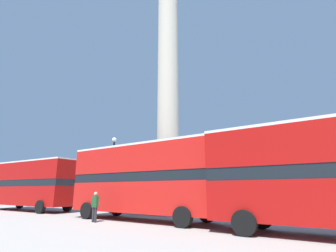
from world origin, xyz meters
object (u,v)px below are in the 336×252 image
Objects in this scene: bus_c at (144,178)px; pedestrian_near_lamp at (95,205)px; bus_b at (31,183)px; street_lamp at (113,172)px; monument_column at (168,106)px; equestrian_statue at (294,190)px.

bus_c is 3.20m from pedestrian_near_lamp.
street_lamp is (7.53, 2.62, 0.81)m from bus_b.
monument_column is 4.12× the size of equestrian_statue.
street_lamp reaches higher than pedestrian_near_lamp.
bus_c reaches higher than pedestrian_near_lamp.
equestrian_statue is at bearing 56.43° from bus_c.
bus_b is 22.16m from equestrian_statue.
equestrian_statue reaches higher than bus_b.
bus_b is 11.78m from pedestrian_near_lamp.
equestrian_statue is at bearing 25.62° from monument_column.
bus_b is 8.01m from street_lamp.
monument_column reaches higher than equestrian_statue.
street_lamp is (-12.29, -7.28, 1.40)m from equestrian_statue.
bus_c is at bearing -122.16° from pedestrian_near_lamp.
equestrian_statue is (19.82, 9.91, -0.59)m from bus_b.
pedestrian_near_lamp is (0.50, -7.97, -8.14)m from monument_column.
pedestrian_near_lamp is (11.46, -2.31, -1.44)m from bus_b.
monument_column is 12.24m from equestrian_statue.
bus_c is at bearing -25.72° from street_lamp.
pedestrian_near_lamp is at bearing -108.00° from equestrian_statue.
street_lamp is at bearing -138.48° from monument_column.
street_lamp is (-3.43, -3.03, -5.89)m from monument_column.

